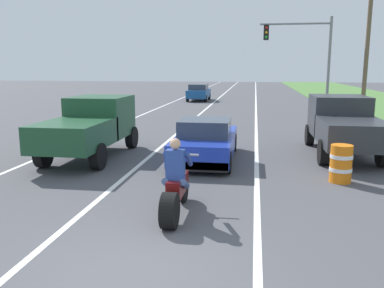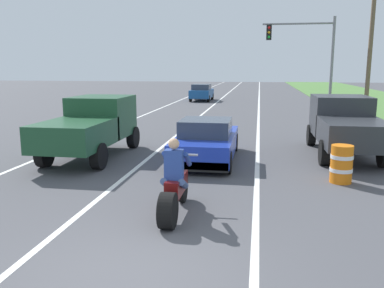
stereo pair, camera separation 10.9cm
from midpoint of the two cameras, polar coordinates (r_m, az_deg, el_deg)
ground_plane at (r=6.24m, az=-8.90°, el=-17.98°), size 160.00×160.00×0.00m
lane_stripe_left_solid at (r=26.36m, az=-6.99°, el=4.18°), size 0.14×120.00×0.01m
lane_stripe_right_solid at (r=25.38m, az=8.90°, el=3.88°), size 0.14×120.00×0.01m
lane_stripe_centre_dashed at (r=25.62m, az=0.80°, el=4.07°), size 0.14×120.00×0.01m
motorcycle_with_rider at (r=8.17m, az=-2.72°, el=-6.31°), size 0.70×2.21×1.62m
sports_car_blue at (r=13.08m, az=1.68°, el=0.37°), size 1.84×4.30×1.37m
pickup_truck_left_lane_dark_green at (r=13.95m, az=-14.31°, el=2.68°), size 2.02×4.80×1.98m
pickup_truck_right_shoulder_dark_grey at (r=14.76m, az=20.37°, el=2.76°), size 2.02×4.80×1.98m
traffic_light_mast_near at (r=26.41m, az=15.85°, el=12.52°), size 4.33×0.34×6.00m
utility_pole_roadside at (r=25.55m, az=23.34°, el=12.29°), size 0.24×0.24×8.10m
construction_barrel_nearest at (r=11.30m, az=20.00°, el=-2.60°), size 0.58×0.58×1.00m
construction_barrel_mid at (r=14.30m, az=19.62°, el=0.13°), size 0.58×0.58×1.00m
distant_car_far_ahead at (r=36.89m, az=0.86°, el=7.32°), size 1.80×4.00×1.50m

